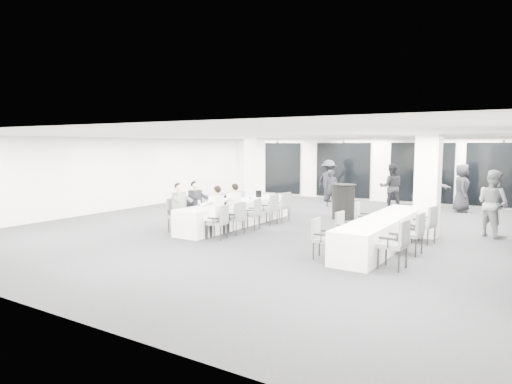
# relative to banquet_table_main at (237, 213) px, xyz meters

# --- Properties ---
(room) EXTENTS (14.04, 16.04, 2.84)m
(room) POSITION_rel_banquet_table_main_xyz_m (2.10, 1.44, 1.01)
(room) COLOR #232328
(room) RESTS_ON ground
(column_left) EXTENTS (0.60, 0.60, 2.80)m
(column_left) POSITION_rel_banquet_table_main_xyz_m (-1.59, 3.53, 1.02)
(column_left) COLOR white
(column_left) RESTS_ON floor
(column_right) EXTENTS (0.60, 0.60, 2.80)m
(column_right) POSITION_rel_banquet_table_main_xyz_m (5.41, 1.33, 1.02)
(column_right) COLOR white
(column_right) RESTS_ON floor
(banquet_table_main) EXTENTS (0.90, 5.00, 0.75)m
(banquet_table_main) POSITION_rel_banquet_table_main_xyz_m (0.00, 0.00, 0.00)
(banquet_table_main) COLOR silver
(banquet_table_main) RESTS_ON floor
(banquet_table_side) EXTENTS (0.90, 5.00, 0.75)m
(banquet_table_side) POSITION_rel_banquet_table_main_xyz_m (4.80, -0.56, 0.00)
(banquet_table_side) COLOR silver
(banquet_table_side) RESTS_ON floor
(cocktail_table) EXTENTS (0.86, 0.86, 1.19)m
(cocktail_table) POSITION_rel_banquet_table_main_xyz_m (2.36, 2.95, 0.23)
(cocktail_table) COLOR black
(cocktail_table) RESTS_ON floor
(chair_main_left_near) EXTENTS (0.54, 0.59, 0.98)m
(chair_main_left_near) POSITION_rel_banquet_table_main_xyz_m (-0.84, -1.84, 0.19)
(chair_main_left_near) COLOR #4F5256
(chair_main_left_near) RESTS_ON floor
(chair_main_left_second) EXTENTS (0.52, 0.58, 0.98)m
(chair_main_left_second) POSITION_rel_banquet_table_main_xyz_m (-0.84, -1.13, 0.19)
(chair_main_left_second) COLOR #4F5256
(chair_main_left_second) RESTS_ON floor
(chair_main_left_mid) EXTENTS (0.55, 0.59, 0.93)m
(chair_main_left_mid) POSITION_rel_banquet_table_main_xyz_m (-0.83, -0.38, 0.16)
(chair_main_left_mid) COLOR #4F5256
(chair_main_left_mid) RESTS_ON floor
(chair_main_left_fourth) EXTENTS (0.45, 0.50, 0.86)m
(chair_main_left_fourth) POSITION_rel_banquet_table_main_xyz_m (-0.82, 0.66, 0.11)
(chair_main_left_fourth) COLOR #4F5256
(chair_main_left_fourth) RESTS_ON floor
(chair_main_left_far) EXTENTS (0.46, 0.51, 0.88)m
(chair_main_left_far) POSITION_rel_banquet_table_main_xyz_m (-0.83, 1.63, 0.13)
(chair_main_left_far) COLOR #4F5256
(chair_main_left_far) RESTS_ON floor
(chair_main_right_near) EXTENTS (0.54, 0.57, 0.92)m
(chair_main_right_near) POSITION_rel_banquet_table_main_xyz_m (0.83, -1.99, 0.15)
(chair_main_right_near) COLOR #4F5256
(chair_main_right_near) RESTS_ON floor
(chair_main_right_second) EXTENTS (0.47, 0.53, 0.92)m
(chair_main_right_second) POSITION_rel_banquet_table_main_xyz_m (0.83, -1.19, 0.15)
(chair_main_right_second) COLOR #4F5256
(chair_main_right_second) RESTS_ON floor
(chair_main_right_mid) EXTENTS (0.54, 0.58, 0.92)m
(chair_main_right_mid) POSITION_rel_banquet_table_main_xyz_m (0.83, -0.32, 0.15)
(chair_main_right_mid) COLOR #4F5256
(chair_main_right_mid) RESTS_ON floor
(chair_main_right_fourth) EXTENTS (0.52, 0.57, 0.97)m
(chair_main_right_fourth) POSITION_rel_banquet_table_main_xyz_m (0.84, 0.66, 0.18)
(chair_main_right_fourth) COLOR #4F5256
(chair_main_right_fourth) RESTS_ON floor
(chair_main_right_far) EXTENTS (0.54, 0.58, 0.96)m
(chair_main_right_far) POSITION_rel_banquet_table_main_xyz_m (0.83, 1.46, 0.17)
(chair_main_right_far) COLOR #4F5256
(chair_main_right_far) RESTS_ON floor
(chair_side_left_near) EXTENTS (0.48, 0.53, 0.89)m
(chair_side_left_near) POSITION_rel_banquet_table_main_xyz_m (3.97, -2.43, 0.13)
(chair_side_left_near) COLOR #4F5256
(chair_side_left_near) RESTS_ON floor
(chair_side_left_mid) EXTENTS (0.47, 0.52, 0.87)m
(chair_side_left_mid) POSITION_rel_banquet_table_main_xyz_m (3.97, -1.06, 0.12)
(chair_side_left_mid) COLOR #4F5256
(chair_side_left_mid) RESTS_ON floor
(chair_side_left_far) EXTENTS (0.56, 0.60, 0.96)m
(chair_side_left_far) POSITION_rel_banquet_table_main_xyz_m (3.97, 0.27, 0.17)
(chair_side_left_far) COLOR #4F5256
(chair_side_left_far) RESTS_ON floor
(chair_side_right_near) EXTENTS (0.56, 0.61, 1.02)m
(chair_side_right_near) POSITION_rel_banquet_table_main_xyz_m (5.64, -2.43, 0.21)
(chair_side_right_near) COLOR #4F5256
(chair_side_right_near) RESTS_ON floor
(chair_side_right_mid) EXTENTS (0.54, 0.59, 0.98)m
(chair_side_right_mid) POSITION_rel_banquet_table_main_xyz_m (5.63, -0.99, 0.19)
(chair_side_right_mid) COLOR #4F5256
(chair_side_right_mid) RESTS_ON floor
(chair_side_right_far) EXTENTS (0.59, 0.62, 0.98)m
(chair_side_right_far) POSITION_rel_banquet_table_main_xyz_m (5.63, 0.38, 0.18)
(chair_side_right_far) COLOR #4F5256
(chair_side_right_far) RESTS_ON floor
(seated_guest_a) EXTENTS (0.50, 0.38, 1.44)m
(seated_guest_a) POSITION_rel_banquet_table_main_xyz_m (-0.67, -1.85, 0.44)
(seated_guest_a) COLOR slate
(seated_guest_a) RESTS_ON floor
(seated_guest_b) EXTENTS (0.50, 0.38, 1.44)m
(seated_guest_b) POSITION_rel_banquet_table_main_xyz_m (-0.67, -1.14, 0.44)
(seated_guest_b) COLOR black
(seated_guest_b) RESTS_ON floor
(seated_guest_c) EXTENTS (0.50, 0.38, 1.44)m
(seated_guest_c) POSITION_rel_banquet_table_main_xyz_m (0.67, -2.00, 0.44)
(seated_guest_c) COLOR white
(seated_guest_c) RESTS_ON floor
(seated_guest_d) EXTENTS (0.50, 0.38, 1.44)m
(seated_guest_d) POSITION_rel_banquet_table_main_xyz_m (0.67, -1.19, 0.44)
(seated_guest_d) COLOR white
(seated_guest_d) RESTS_ON floor
(standing_guest_a) EXTENTS (0.79, 0.75, 1.70)m
(standing_guest_a) POSITION_rel_banquet_table_main_xyz_m (0.78, 5.62, 0.47)
(standing_guest_a) COLOR black
(standing_guest_a) RESTS_ON floor
(standing_guest_b) EXTENTS (1.14, 0.93, 2.05)m
(standing_guest_b) POSITION_rel_banquet_table_main_xyz_m (3.17, 5.77, 0.65)
(standing_guest_b) COLOR black
(standing_guest_b) RESTS_ON floor
(standing_guest_c) EXTENTS (1.51, 1.10, 2.09)m
(standing_guest_c) POSITION_rel_banquet_table_main_xyz_m (0.05, 7.03, 0.67)
(standing_guest_c) COLOR black
(standing_guest_c) RESTS_ON floor
(standing_guest_d) EXTENTS (1.10, 0.72, 1.74)m
(standing_guest_d) POSITION_rel_banquet_table_main_xyz_m (4.76, 4.23, 0.50)
(standing_guest_d) COLOR black
(standing_guest_d) RESTS_ON floor
(standing_guest_e) EXTENTS (0.77, 1.08, 2.05)m
(standing_guest_e) POSITION_rel_banquet_table_main_xyz_m (5.51, 6.80, 0.65)
(standing_guest_e) COLOR black
(standing_guest_e) RESTS_ON floor
(standing_guest_f) EXTENTS (1.70, 1.00, 1.74)m
(standing_guest_f) POSITION_rel_banquet_table_main_xyz_m (4.34, 7.43, 0.49)
(standing_guest_f) COLOR slate
(standing_guest_f) RESTS_ON floor
(standing_guest_g) EXTENTS (0.85, 0.73, 2.05)m
(standing_guest_g) POSITION_rel_banquet_table_main_xyz_m (-2.35, 4.53, 0.65)
(standing_guest_g) COLOR white
(standing_guest_g) RESTS_ON floor
(standing_guest_h) EXTENTS (1.17, 1.10, 2.09)m
(standing_guest_h) POSITION_rel_banquet_table_main_xyz_m (6.94, 2.33, 0.67)
(standing_guest_h) COLOR slate
(standing_guest_h) RESTS_ON floor
(ice_bucket_near) EXTENTS (0.24, 0.24, 0.27)m
(ice_bucket_near) POSITION_rel_banquet_table_main_xyz_m (0.03, -0.75, 0.51)
(ice_bucket_near) COLOR black
(ice_bucket_near) RESTS_ON banquet_table_main
(ice_bucket_far) EXTENTS (0.21, 0.21, 0.24)m
(ice_bucket_far) POSITION_rel_banquet_table_main_xyz_m (-0.04, 1.36, 0.49)
(ice_bucket_far) COLOR black
(ice_bucket_far) RESTS_ON banquet_table_main
(water_bottle_a) EXTENTS (0.07, 0.07, 0.22)m
(water_bottle_a) POSITION_rel_banquet_table_main_xyz_m (-0.09, -1.73, 0.48)
(water_bottle_a) COLOR silver
(water_bottle_a) RESTS_ON banquet_table_main
(water_bottle_b) EXTENTS (0.07, 0.07, 0.21)m
(water_bottle_b) POSITION_rel_banquet_table_main_xyz_m (0.23, 0.40, 0.48)
(water_bottle_b) COLOR silver
(water_bottle_b) RESTS_ON banquet_table_main
(water_bottle_c) EXTENTS (0.06, 0.06, 0.19)m
(water_bottle_c) POSITION_rel_banquet_table_main_xyz_m (-0.09, 1.78, 0.47)
(water_bottle_c) COLOR silver
(water_bottle_c) RESTS_ON banquet_table_main
(plate_a) EXTENTS (0.20, 0.20, 0.03)m
(plate_a) POSITION_rel_banquet_table_main_xyz_m (-0.09, -1.42, 0.39)
(plate_a) COLOR white
(plate_a) RESTS_ON banquet_table_main
(plate_b) EXTENTS (0.22, 0.22, 0.03)m
(plate_b) POSITION_rel_banquet_table_main_xyz_m (0.23, -1.56, 0.39)
(plate_b) COLOR white
(plate_b) RESTS_ON banquet_table_main
(plate_c) EXTENTS (0.22, 0.22, 0.03)m
(plate_c) POSITION_rel_banquet_table_main_xyz_m (0.11, -0.49, 0.39)
(plate_c) COLOR white
(plate_c) RESTS_ON banquet_table_main
(wine_glass) EXTENTS (0.08, 0.08, 0.20)m
(wine_glass) POSITION_rel_banquet_table_main_xyz_m (0.28, -2.09, 0.53)
(wine_glass) COLOR silver
(wine_glass) RESTS_ON banquet_table_main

